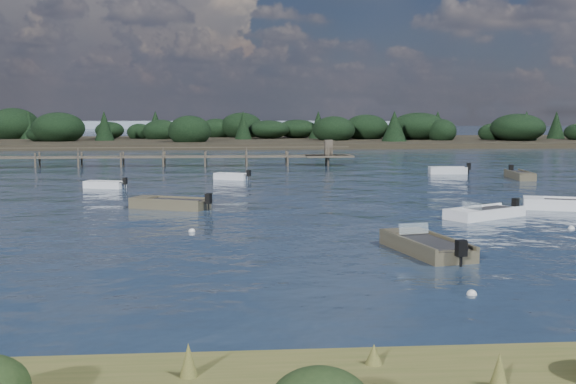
{
  "coord_description": "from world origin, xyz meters",
  "views": [
    {
      "loc": [
        -6.46,
        -27.36,
        5.61
      ],
      "look_at": [
        -3.08,
        14.0,
        1.0
      ],
      "focal_mm": 45.0,
      "sensor_mm": 36.0,
      "label": 1
    }
  ],
  "objects": [
    {
      "name": "buoy_a",
      "position": [
        0.97,
        -6.14,
        0.0
      ],
      "size": [
        0.32,
        0.32,
        0.32
      ],
      "primitive_type": "sphere",
      "color": "silver",
      "rests_on": "ground"
    },
    {
      "name": "dinghy_near_olive",
      "position": [
        1.36,
        0.56,
        0.17
      ],
      "size": [
        2.83,
        5.48,
        1.31
      ],
      "color": "brown",
      "rests_on": "ground"
    },
    {
      "name": "tender_far_white",
      "position": [
        -6.28,
        32.71,
        0.15
      ],
      "size": [
        3.12,
        2.3,
        1.08
      ],
      "color": "white",
      "rests_on": "ground"
    },
    {
      "name": "dinghy_mid_grey",
      "position": [
        -9.95,
        14.91,
        0.17
      ],
      "size": [
        4.9,
        3.42,
        1.24
      ],
      "color": "brown",
      "rests_on": "ground"
    },
    {
      "name": "dinghy_extra_b",
      "position": [
        18.07,
        31.66,
        0.17
      ],
      "size": [
        1.94,
        5.42,
        1.25
      ],
      "color": "brown",
      "rests_on": "ground"
    },
    {
      "name": "tender_far_grey_b",
      "position": [
        13.41,
        36.74,
        0.18
      ],
      "size": [
        3.8,
        1.61,
        1.28
      ],
      "color": "silver",
      "rests_on": "ground"
    },
    {
      "name": "dinghy_extra_a",
      "position": [
        12.95,
        12.56,
        0.17
      ],
      "size": [
        5.18,
        3.47,
        1.28
      ],
      "color": "white",
      "rests_on": "ground"
    },
    {
      "name": "shore_lip",
      "position": [
        0.0,
        -12.2,
        0.0
      ],
      "size": [
        160.0,
        0.6,
        0.3
      ],
      "primitive_type": "cube",
      "color": "black",
      "rests_on": "ground"
    },
    {
      "name": "dinghy_mid_white_a",
      "position": [
        7.09,
        9.72,
        0.15
      ],
      "size": [
        4.86,
        3.81,
        1.16
      ],
      "color": "white",
      "rests_on": "ground"
    },
    {
      "name": "tender_far_grey",
      "position": [
        -15.67,
        26.65,
        0.15
      ],
      "size": [
        3.32,
        2.09,
        1.06
      ],
      "color": "white",
      "rests_on": "ground"
    },
    {
      "name": "buoy_c",
      "position": [
        -8.24,
        6.42,
        0.0
      ],
      "size": [
        0.32,
        0.32,
        0.32
      ],
      "primitive_type": "sphere",
      "color": "silver",
      "rests_on": "ground"
    },
    {
      "name": "buoy_b",
      "position": [
        9.98,
        5.76,
        0.0
      ],
      "size": [
        0.32,
        0.32,
        0.32
      ],
      "primitive_type": "sphere",
      "color": "silver",
      "rests_on": "ground"
    },
    {
      "name": "far_headland",
      "position": [
        25.0,
        100.0,
        1.96
      ],
      "size": [
        190.0,
        40.0,
        5.8
      ],
      "color": "black",
      "rests_on": "ground"
    },
    {
      "name": "jetty",
      "position": [
        -21.74,
        47.99,
        0.98
      ],
      "size": [
        64.5,
        3.2,
        3.4
      ],
      "color": "brown",
      "rests_on": "ground"
    },
    {
      "name": "ground",
      "position": [
        0.0,
        60.0,
        0.0
      ],
      "size": [
        400.0,
        400.0,
        0.0
      ],
      "primitive_type": "plane",
      "color": "#172436",
      "rests_on": "ground"
    }
  ]
}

